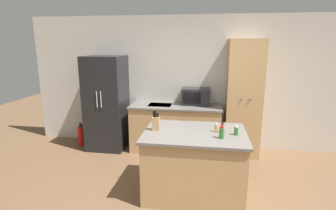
{
  "coord_description": "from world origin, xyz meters",
  "views": [
    {
      "loc": [
        0.02,
        -2.87,
        2.07
      ],
      "look_at": [
        -0.63,
        1.4,
        1.05
      ],
      "focal_mm": 28.0,
      "sensor_mm": 36.0,
      "label": 1
    }
  ],
  "objects_px": {
    "refrigerator": "(107,103)",
    "pantry_cabinet": "(243,99)",
    "spice_bottle_short_red": "(216,128)",
    "spice_bottle_amber_oil": "(236,131)",
    "microwave": "(196,96)",
    "knife_block": "(156,123)",
    "fire_extinguisher": "(81,135)",
    "spice_bottle_tall_dark": "(222,132)",
    "spice_bottle_green_herb": "(222,128)"
  },
  "relations": [
    {
      "from": "refrigerator",
      "to": "spice_bottle_tall_dark",
      "type": "relative_size",
      "value": 11.04
    },
    {
      "from": "microwave",
      "to": "spice_bottle_green_herb",
      "type": "distance_m",
      "value": 1.65
    },
    {
      "from": "spice_bottle_tall_dark",
      "to": "spice_bottle_short_red",
      "type": "height_order",
      "value": "spice_bottle_tall_dark"
    },
    {
      "from": "pantry_cabinet",
      "to": "spice_bottle_green_herb",
      "type": "height_order",
      "value": "pantry_cabinet"
    },
    {
      "from": "spice_bottle_short_red",
      "to": "refrigerator",
      "type": "bearing_deg",
      "value": 146.26
    },
    {
      "from": "knife_block",
      "to": "fire_extinguisher",
      "type": "bearing_deg",
      "value": 142.38
    },
    {
      "from": "pantry_cabinet",
      "to": "microwave",
      "type": "height_order",
      "value": "pantry_cabinet"
    },
    {
      "from": "pantry_cabinet",
      "to": "knife_block",
      "type": "height_order",
      "value": "pantry_cabinet"
    },
    {
      "from": "spice_bottle_short_red",
      "to": "fire_extinguisher",
      "type": "height_order",
      "value": "spice_bottle_short_red"
    },
    {
      "from": "spice_bottle_amber_oil",
      "to": "spice_bottle_green_herb",
      "type": "height_order",
      "value": "spice_bottle_green_herb"
    },
    {
      "from": "spice_bottle_tall_dark",
      "to": "fire_extinguisher",
      "type": "bearing_deg",
      "value": 149.32
    },
    {
      "from": "knife_block",
      "to": "spice_bottle_green_herb",
      "type": "distance_m",
      "value": 0.9
    },
    {
      "from": "pantry_cabinet",
      "to": "spice_bottle_short_red",
      "type": "bearing_deg",
      "value": -109.69
    },
    {
      "from": "refrigerator",
      "to": "knife_block",
      "type": "relative_size",
      "value": 6.52
    },
    {
      "from": "fire_extinguisher",
      "to": "refrigerator",
      "type": "bearing_deg",
      "value": 0.67
    },
    {
      "from": "knife_block",
      "to": "spice_bottle_tall_dark",
      "type": "distance_m",
      "value": 0.9
    },
    {
      "from": "spice_bottle_amber_oil",
      "to": "spice_bottle_green_herb",
      "type": "relative_size",
      "value": 0.84
    },
    {
      "from": "knife_block",
      "to": "spice_bottle_tall_dark",
      "type": "xyz_separation_m",
      "value": [
        0.88,
        -0.19,
        -0.02
      ]
    },
    {
      "from": "knife_block",
      "to": "spice_bottle_short_red",
      "type": "height_order",
      "value": "knife_block"
    },
    {
      "from": "knife_block",
      "to": "refrigerator",
      "type": "bearing_deg",
      "value": 131.48
    },
    {
      "from": "spice_bottle_tall_dark",
      "to": "fire_extinguisher",
      "type": "height_order",
      "value": "spice_bottle_tall_dark"
    },
    {
      "from": "knife_block",
      "to": "fire_extinguisher",
      "type": "xyz_separation_m",
      "value": [
        -1.87,
        1.44,
        -0.8
      ]
    },
    {
      "from": "refrigerator",
      "to": "fire_extinguisher",
      "type": "height_order",
      "value": "refrigerator"
    },
    {
      "from": "spice_bottle_amber_oil",
      "to": "fire_extinguisher",
      "type": "bearing_deg",
      "value": 153.32
    },
    {
      "from": "pantry_cabinet",
      "to": "spice_bottle_tall_dark",
      "type": "xyz_separation_m",
      "value": [
        -0.46,
        -1.7,
        -0.09
      ]
    },
    {
      "from": "knife_block",
      "to": "fire_extinguisher",
      "type": "distance_m",
      "value": 2.49
    },
    {
      "from": "knife_block",
      "to": "fire_extinguisher",
      "type": "relative_size",
      "value": 0.6
    },
    {
      "from": "pantry_cabinet",
      "to": "spice_bottle_green_herb",
      "type": "bearing_deg",
      "value": -106.74
    },
    {
      "from": "refrigerator",
      "to": "spice_bottle_amber_oil",
      "type": "bearing_deg",
      "value": -32.26
    },
    {
      "from": "microwave",
      "to": "knife_block",
      "type": "relative_size",
      "value": 1.91
    },
    {
      "from": "spice_bottle_amber_oil",
      "to": "microwave",
      "type": "bearing_deg",
      "value": 110.11
    },
    {
      "from": "spice_bottle_short_red",
      "to": "spice_bottle_amber_oil",
      "type": "height_order",
      "value": "spice_bottle_amber_oil"
    },
    {
      "from": "microwave",
      "to": "spice_bottle_amber_oil",
      "type": "bearing_deg",
      "value": -69.89
    },
    {
      "from": "refrigerator",
      "to": "microwave",
      "type": "bearing_deg",
      "value": 5.51
    },
    {
      "from": "spice_bottle_green_herb",
      "to": "refrigerator",
      "type": "bearing_deg",
      "value": 146.87
    },
    {
      "from": "spice_bottle_green_herb",
      "to": "microwave",
      "type": "bearing_deg",
      "value": 105.1
    },
    {
      "from": "pantry_cabinet",
      "to": "spice_bottle_amber_oil",
      "type": "xyz_separation_m",
      "value": [
        -0.27,
        -1.55,
        -0.11
      ]
    },
    {
      "from": "refrigerator",
      "to": "pantry_cabinet",
      "type": "bearing_deg",
      "value": 1.46
    },
    {
      "from": "refrigerator",
      "to": "spice_bottle_short_red",
      "type": "distance_m",
      "value": 2.52
    },
    {
      "from": "microwave",
      "to": "spice_bottle_short_red",
      "type": "relative_size",
      "value": 4.32
    },
    {
      "from": "microwave",
      "to": "spice_bottle_amber_oil",
      "type": "relative_size",
      "value": 4.19
    },
    {
      "from": "pantry_cabinet",
      "to": "fire_extinguisher",
      "type": "xyz_separation_m",
      "value": [
        -3.21,
        -0.07,
        -0.87
      ]
    },
    {
      "from": "spice_bottle_short_red",
      "to": "fire_extinguisher",
      "type": "xyz_separation_m",
      "value": [
        -2.69,
        1.39,
        -0.76
      ]
    },
    {
      "from": "knife_block",
      "to": "pantry_cabinet",
      "type": "bearing_deg",
      "value": 48.37
    },
    {
      "from": "pantry_cabinet",
      "to": "spice_bottle_short_red",
      "type": "xyz_separation_m",
      "value": [
        -0.53,
        -1.47,
        -0.11
      ]
    },
    {
      "from": "spice_bottle_short_red",
      "to": "spice_bottle_tall_dark",
      "type": "bearing_deg",
      "value": -75.28
    },
    {
      "from": "refrigerator",
      "to": "pantry_cabinet",
      "type": "relative_size",
      "value": 0.86
    },
    {
      "from": "fire_extinguisher",
      "to": "spice_bottle_green_herb",
      "type": "bearing_deg",
      "value": -27.08
    },
    {
      "from": "spice_bottle_tall_dark",
      "to": "spice_bottle_green_herb",
      "type": "distance_m",
      "value": 0.22
    },
    {
      "from": "pantry_cabinet",
      "to": "fire_extinguisher",
      "type": "relative_size",
      "value": 4.6
    }
  ]
}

